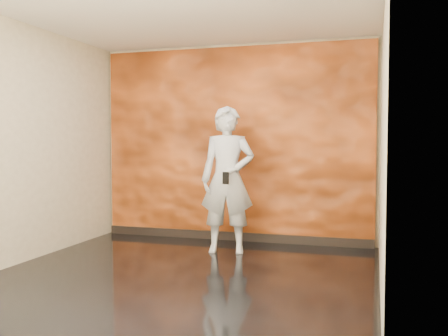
% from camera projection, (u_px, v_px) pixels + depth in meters
% --- Properties ---
extents(room, '(4.02, 4.02, 2.81)m').
position_uv_depth(room, '(183.00, 143.00, 5.24)').
color(room, black).
rests_on(room, ground).
extents(feature_wall, '(3.90, 0.06, 2.75)m').
position_uv_depth(feature_wall, '(234.00, 144.00, 7.12)').
color(feature_wall, orange).
rests_on(feature_wall, ground).
extents(baseboard, '(3.90, 0.04, 0.12)m').
position_uv_depth(baseboard, '(233.00, 236.00, 7.15)').
color(baseboard, black).
rests_on(baseboard, ground).
extents(man, '(0.75, 0.56, 1.87)m').
position_uv_depth(man, '(228.00, 179.00, 6.36)').
color(man, '#9CA0AB').
rests_on(man, ground).
extents(phone, '(0.08, 0.03, 0.15)m').
position_uv_depth(phone, '(226.00, 178.00, 6.09)').
color(phone, black).
rests_on(phone, man).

